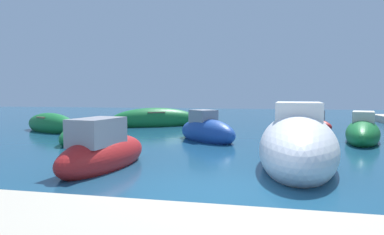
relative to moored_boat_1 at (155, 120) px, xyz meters
name	(u,v)px	position (x,y,z in m)	size (l,w,h in m)	color
ground	(216,195)	(5.82, -13.79, -0.44)	(80.00, 80.00, 0.00)	navy
moored_boat_1	(155,120)	(0.00, 0.00, 0.00)	(5.87, 4.34, 1.58)	#197233
moored_boat_2	(207,131)	(4.41, -5.90, -0.01)	(3.58, 3.53, 1.70)	#1E479E
moored_boat_3	(309,124)	(9.86, 0.03, -0.10)	(2.81, 3.24, 1.38)	#B21E1E
moored_boat_4	(51,125)	(-4.98, -3.98, -0.06)	(4.75, 3.50, 1.36)	#197233
moored_boat_5	(81,135)	(-1.07, -7.44, -0.15)	(1.59, 3.55, 1.04)	#197233
moored_boat_6	(298,145)	(7.89, -10.51, 0.17)	(2.80, 6.01, 2.35)	white
moored_boat_8	(363,132)	(11.41, -4.77, -0.03)	(2.69, 4.83, 1.63)	#197233
moored_boat_9	(103,152)	(2.28, -11.92, 0.02)	(1.91, 3.98, 1.75)	#B21E1E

